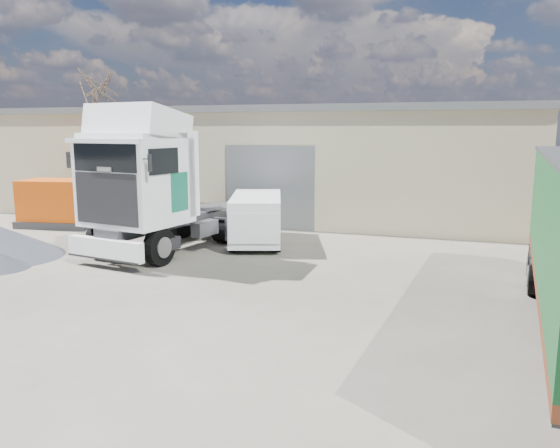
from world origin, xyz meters
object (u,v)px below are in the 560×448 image
(bare_tree, at_px, (94,74))
(orange_skip, at_px, (60,206))
(panel_van, at_px, (256,219))
(tractor_unit, at_px, (156,192))

(bare_tree, distance_m, orange_skip, 15.76)
(panel_van, bearing_deg, bare_tree, 123.24)
(tractor_unit, xyz_separation_m, orange_skip, (-6.93, 3.38, -1.24))
(bare_tree, relative_size, tractor_unit, 1.21)
(bare_tree, height_order, orange_skip, bare_tree)
(bare_tree, height_order, panel_van, bare_tree)
(bare_tree, bearing_deg, orange_skip, -60.76)
(tractor_unit, relative_size, panel_van, 1.66)
(tractor_unit, bearing_deg, orange_skip, 163.72)
(tractor_unit, distance_m, orange_skip, 7.81)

